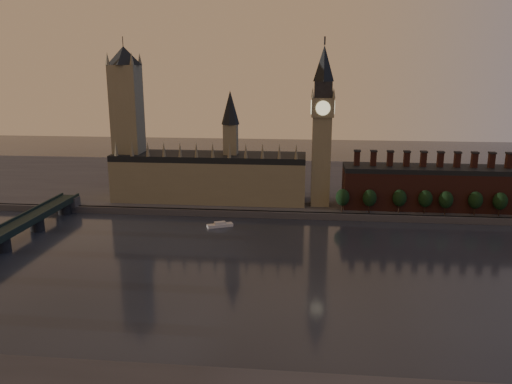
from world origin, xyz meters
TOP-DOWN VIEW (x-y plane):
  - ground at (0.00, 0.00)m, footprint 900.00×900.00m
  - north_bank at (0.00, 178.04)m, footprint 900.00×182.00m
  - palace_of_westminster at (-64.41, 114.91)m, footprint 130.00×30.30m
  - victoria_tower at (-120.00, 115.00)m, footprint 24.00×24.00m
  - big_ben at (10.00, 110.00)m, footprint 15.00×15.00m
  - chimney_block at (80.00, 110.00)m, footprint 110.00×25.00m
  - embankment_tree_0 at (23.60, 93.61)m, footprint 8.60×8.60m
  - embankment_tree_1 at (40.30, 93.65)m, footprint 8.60×8.60m
  - embankment_tree_2 at (58.87, 95.45)m, footprint 8.60×8.60m
  - embankment_tree_3 at (74.52, 95.39)m, footprint 8.60×8.60m
  - embankment_tree_4 at (86.47, 93.85)m, footprint 8.60×8.60m
  - embankment_tree_5 at (104.36, 94.92)m, footprint 8.60×8.60m
  - embankment_tree_6 at (118.52, 93.89)m, footprint 8.60×8.60m
  - river_boat at (-50.05, 68.32)m, footprint 15.78×10.41m

SIDE VIEW (x-z plane):
  - ground at x=0.00m, z-range 0.00..0.00m
  - river_boat at x=-50.05m, z-range -0.36..2.71m
  - north_bank at x=0.00m, z-range 0.00..4.00m
  - embankment_tree_0 at x=23.60m, z-range 6.03..20.91m
  - embankment_tree_1 at x=40.30m, z-range 6.03..20.91m
  - embankment_tree_2 at x=58.87m, z-range 6.03..20.91m
  - embankment_tree_3 at x=74.52m, z-range 6.03..20.91m
  - embankment_tree_4 at x=86.47m, z-range 6.03..20.91m
  - embankment_tree_5 at x=104.36m, z-range 6.03..20.91m
  - embankment_tree_6 at x=118.52m, z-range 6.03..20.91m
  - chimney_block at x=80.00m, z-range -0.68..36.32m
  - palace_of_westminster at x=-64.41m, z-range -15.37..58.63m
  - big_ben at x=10.00m, z-range 3.33..110.33m
  - victoria_tower at x=-120.00m, z-range 5.09..113.09m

